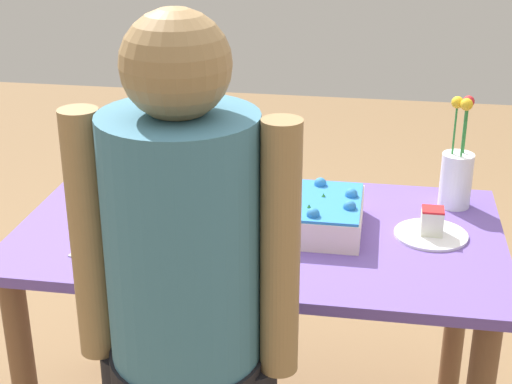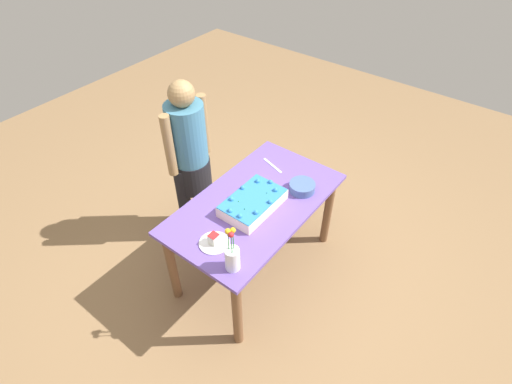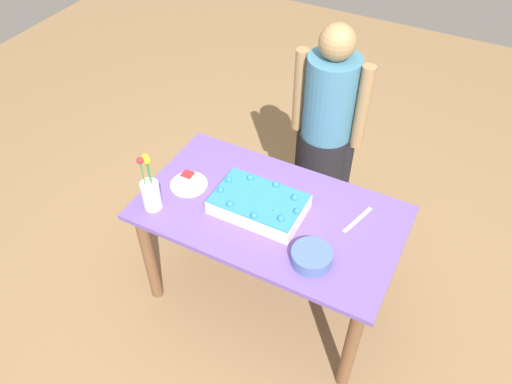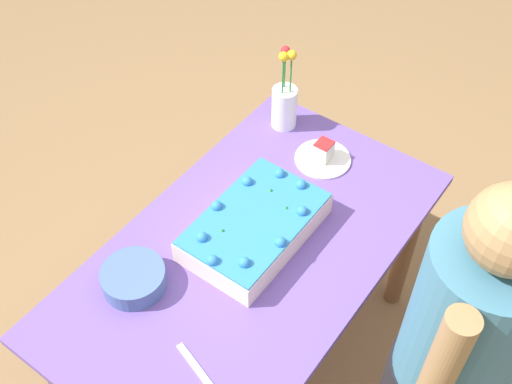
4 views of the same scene
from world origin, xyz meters
name	(u,v)px [view 1 (image 1 of 4)]	position (x,y,z in m)	size (l,w,h in m)	color
dining_table	(259,268)	(0.00, 0.00, 0.62)	(1.37, 0.78, 0.75)	#694DA8
sheet_cake	(279,211)	(-0.05, -0.02, 0.80)	(0.47, 0.30, 0.11)	#FCDECF
serving_plate_with_slice	(431,229)	(-0.48, -0.03, 0.77)	(0.20, 0.20, 0.08)	white
cake_knife	(97,239)	(0.43, 0.15, 0.75)	(0.23, 0.02, 0.00)	silver
flower_vase	(457,174)	(-0.56, -0.25, 0.86)	(0.10, 0.10, 0.34)	white
fruit_bowl	(169,184)	(0.32, -0.20, 0.78)	(0.20, 0.20, 0.07)	#4A669C
person_standing	(186,328)	(0.04, 0.69, 0.85)	(0.45, 0.31, 1.49)	black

